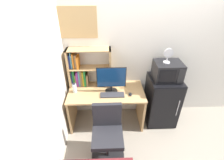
{
  "coord_description": "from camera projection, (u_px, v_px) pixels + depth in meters",
  "views": [
    {
      "loc": [
        -0.88,
        -2.67,
        2.42
      ],
      "look_at": [
        -0.79,
        -0.37,
        0.98
      ],
      "focal_mm": 26.32,
      "sensor_mm": 36.0,
      "label": 1
    }
  ],
  "objects": [
    {
      "name": "desk_chair",
      "position": [
        108.0,
        136.0,
        2.46
      ],
      "size": [
        0.51,
        0.51,
        0.91
      ],
      "color": "black",
      "rests_on": "ground_plane"
    },
    {
      "name": "microwave",
      "position": [
        167.0,
        71.0,
        2.74
      ],
      "size": [
        0.45,
        0.37,
        0.31
      ],
      "color": "black",
      "rests_on": "mini_fridge"
    },
    {
      "name": "desk_fan",
      "position": [
        168.0,
        55.0,
        2.58
      ],
      "size": [
        0.15,
        0.11,
        0.24
      ],
      "color": "silver",
      "rests_on": "microwave"
    },
    {
      "name": "water_bottle",
      "position": [
        75.0,
        88.0,
        2.81
      ],
      "size": [
        0.07,
        0.07,
        0.18
      ],
      "color": "silver",
      "rests_on": "desk"
    },
    {
      "name": "hutch_bookshelf",
      "position": [
        83.0,
        69.0,
        2.89
      ],
      "size": [
        0.74,
        0.23,
        0.7
      ],
      "color": "tan",
      "rests_on": "desk"
    },
    {
      "name": "wall_back",
      "position": [
        178.0,
        52.0,
        2.91
      ],
      "size": [
        6.4,
        0.04,
        2.6
      ],
      "primitive_type": "cube",
      "color": "silver",
      "rests_on": "ground_plane"
    },
    {
      "name": "wall_corkboard",
      "position": [
        78.0,
        23.0,
        2.55
      ],
      "size": [
        0.6,
        0.02,
        0.49
      ],
      "primitive_type": "cube",
      "color": "tan"
    },
    {
      "name": "desk",
      "position": [
        106.0,
        101.0,
        2.99
      ],
      "size": [
        1.32,
        0.66,
        0.73
      ],
      "color": "tan",
      "rests_on": "ground_plane"
    },
    {
      "name": "wall_left",
      "position": [
        25.0,
        124.0,
        1.48
      ],
      "size": [
        0.04,
        4.4,
        2.6
      ],
      "primitive_type": "cube",
      "color": "silver",
      "rests_on": "ground_plane"
    },
    {
      "name": "monitor",
      "position": [
        111.0,
        79.0,
        2.74
      ],
      "size": [
        0.49,
        0.22,
        0.47
      ],
      "color": "black",
      "rests_on": "desk"
    },
    {
      "name": "keyboard",
      "position": [
        112.0,
        95.0,
        2.77
      ],
      "size": [
        0.4,
        0.14,
        0.02
      ],
      "primitive_type": "cube",
      "color": "#333338",
      "rests_on": "desk"
    },
    {
      "name": "computer_mouse",
      "position": [
        130.0,
        94.0,
        2.77
      ],
      "size": [
        0.05,
        0.09,
        0.04
      ],
      "primitive_type": "ellipsoid",
      "color": "black",
      "rests_on": "desk"
    },
    {
      "name": "mini_fridge",
      "position": [
        162.0,
        100.0,
        3.07
      ],
      "size": [
        0.54,
        0.57,
        0.94
      ],
      "color": "black",
      "rests_on": "ground_plane"
    }
  ]
}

